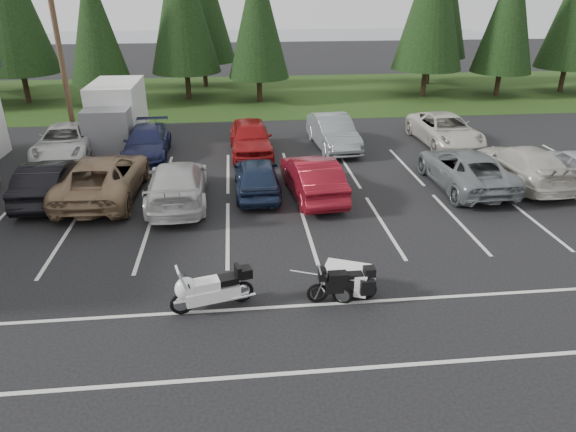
{
  "coord_description": "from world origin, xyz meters",
  "views": [
    {
      "loc": [
        -1.79,
        -14.6,
        7.74
      ],
      "look_at": [
        -0.31,
        -0.5,
        1.22
      ],
      "focal_mm": 32.0,
      "sensor_mm": 36.0,
      "label": 1
    }
  ],
  "objects_px": {
    "car_near_1": "(50,181)",
    "car_far_2": "(251,137)",
    "car_near_7": "(521,165)",
    "touring_motorcycle": "(212,286)",
    "utility_pole": "(60,50)",
    "car_near_3": "(177,183)",
    "car_far_0": "(66,142)",
    "adventure_motorcycle": "(343,280)",
    "car_near_2": "(103,177)",
    "car_far_4": "(445,130)",
    "box_truck": "(114,114)",
    "cargo_trailer": "(346,280)",
    "car_near_4": "(257,176)",
    "car_near_6": "(465,169)",
    "car_near_5": "(313,177)",
    "car_far_3": "(333,132)",
    "car_far_1": "(147,143)"
  },
  "relations": [
    {
      "from": "car_near_1",
      "to": "car_far_2",
      "type": "distance_m",
      "value": 9.29
    },
    {
      "from": "car_near_7",
      "to": "touring_motorcycle",
      "type": "relative_size",
      "value": 2.22
    },
    {
      "from": "utility_pole",
      "to": "car_near_3",
      "type": "bearing_deg",
      "value": -53.96
    },
    {
      "from": "car_far_0",
      "to": "adventure_motorcycle",
      "type": "bearing_deg",
      "value": -55.58
    },
    {
      "from": "adventure_motorcycle",
      "to": "car_near_2",
      "type": "bearing_deg",
      "value": 133.51
    },
    {
      "from": "car_far_4",
      "to": "touring_motorcycle",
      "type": "relative_size",
      "value": 2.25
    },
    {
      "from": "car_far_0",
      "to": "box_truck",
      "type": "bearing_deg",
      "value": 47.66
    },
    {
      "from": "car_far_2",
      "to": "cargo_trailer",
      "type": "relative_size",
      "value": 2.78
    },
    {
      "from": "car_near_7",
      "to": "car_near_4",
      "type": "bearing_deg",
      "value": -1.57
    },
    {
      "from": "utility_pole",
      "to": "cargo_trailer",
      "type": "distance_m",
      "value": 19.12
    },
    {
      "from": "car_near_4",
      "to": "car_near_6",
      "type": "relative_size",
      "value": 0.78
    },
    {
      "from": "car_near_1",
      "to": "car_far_4",
      "type": "height_order",
      "value": "car_near_1"
    },
    {
      "from": "touring_motorcycle",
      "to": "cargo_trailer",
      "type": "distance_m",
      "value": 3.59
    },
    {
      "from": "car_far_2",
      "to": "touring_motorcycle",
      "type": "xyz_separation_m",
      "value": [
        -1.48,
        -12.93,
        -0.15
      ]
    },
    {
      "from": "car_near_5",
      "to": "car_near_6",
      "type": "relative_size",
      "value": 0.87
    },
    {
      "from": "car_near_3",
      "to": "car_far_0",
      "type": "xyz_separation_m",
      "value": [
        -5.83,
        6.26,
        -0.04
      ]
    },
    {
      "from": "box_truck",
      "to": "touring_motorcycle",
      "type": "distance_m",
      "value": 16.77
    },
    {
      "from": "touring_motorcycle",
      "to": "car_near_7",
      "type": "bearing_deg",
      "value": 17.54
    },
    {
      "from": "cargo_trailer",
      "to": "car_far_3",
      "type": "bearing_deg",
      "value": 103.99
    },
    {
      "from": "car_far_3",
      "to": "car_far_2",
      "type": "bearing_deg",
      "value": -177.1
    },
    {
      "from": "box_truck",
      "to": "car_far_3",
      "type": "xyz_separation_m",
      "value": [
        11.08,
        -2.33,
        -0.64
      ]
    },
    {
      "from": "car_near_2",
      "to": "car_near_4",
      "type": "relative_size",
      "value": 1.38
    },
    {
      "from": "utility_pole",
      "to": "car_near_2",
      "type": "distance_m",
      "value": 8.82
    },
    {
      "from": "box_truck",
      "to": "adventure_motorcycle",
      "type": "relative_size",
      "value": 2.7
    },
    {
      "from": "car_near_1",
      "to": "car_near_7",
      "type": "bearing_deg",
      "value": 178.86
    },
    {
      "from": "box_truck",
      "to": "car_far_1",
      "type": "height_order",
      "value": "box_truck"
    },
    {
      "from": "car_far_2",
      "to": "car_far_4",
      "type": "distance_m",
      "value": 10.03
    },
    {
      "from": "car_near_5",
      "to": "car_far_1",
      "type": "bearing_deg",
      "value": -44.26
    },
    {
      "from": "car_near_3",
      "to": "car_far_4",
      "type": "height_order",
      "value": "car_near_3"
    },
    {
      "from": "cargo_trailer",
      "to": "car_near_6",
      "type": "bearing_deg",
      "value": 71.7
    },
    {
      "from": "car_near_5",
      "to": "cargo_trailer",
      "type": "relative_size",
      "value": 2.75
    },
    {
      "from": "box_truck",
      "to": "car_near_1",
      "type": "bearing_deg",
      "value": -96.89
    },
    {
      "from": "car_near_4",
      "to": "touring_motorcycle",
      "type": "height_order",
      "value": "car_near_4"
    },
    {
      "from": "car_far_1",
      "to": "car_near_1",
      "type": "bearing_deg",
      "value": -122.1
    },
    {
      "from": "car_far_0",
      "to": "car_far_1",
      "type": "height_order",
      "value": "car_far_0"
    },
    {
      "from": "car_near_6",
      "to": "car_far_3",
      "type": "relative_size",
      "value": 1.12
    },
    {
      "from": "car_near_4",
      "to": "cargo_trailer",
      "type": "bearing_deg",
      "value": 104.67
    },
    {
      "from": "car_near_1",
      "to": "adventure_motorcycle",
      "type": "height_order",
      "value": "car_near_1"
    },
    {
      "from": "car_far_3",
      "to": "car_near_7",
      "type": "bearing_deg",
      "value": -44.27
    },
    {
      "from": "utility_pole",
      "to": "car_far_2",
      "type": "bearing_deg",
      "value": -15.1
    },
    {
      "from": "car_near_3",
      "to": "car_far_2",
      "type": "xyz_separation_m",
      "value": [
        2.98,
        5.75,
        0.04
      ]
    },
    {
      "from": "box_truck",
      "to": "car_far_0",
      "type": "relative_size",
      "value": 1.05
    },
    {
      "from": "car_near_1",
      "to": "touring_motorcycle",
      "type": "height_order",
      "value": "car_near_1"
    },
    {
      "from": "cargo_trailer",
      "to": "car_far_1",
      "type": "bearing_deg",
      "value": 141.95
    },
    {
      "from": "car_near_6",
      "to": "adventure_motorcycle",
      "type": "relative_size",
      "value": 2.66
    },
    {
      "from": "cargo_trailer",
      "to": "car_near_3",
      "type": "bearing_deg",
      "value": 149.35
    },
    {
      "from": "car_near_6",
      "to": "car_far_3",
      "type": "bearing_deg",
      "value": -54.16
    },
    {
      "from": "car_far_3",
      "to": "adventure_motorcycle",
      "type": "relative_size",
      "value": 2.37
    },
    {
      "from": "car_far_4",
      "to": "car_near_4",
      "type": "bearing_deg",
      "value": -152.44
    },
    {
      "from": "car_near_2",
      "to": "car_near_3",
      "type": "relative_size",
      "value": 1.1
    }
  ]
}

